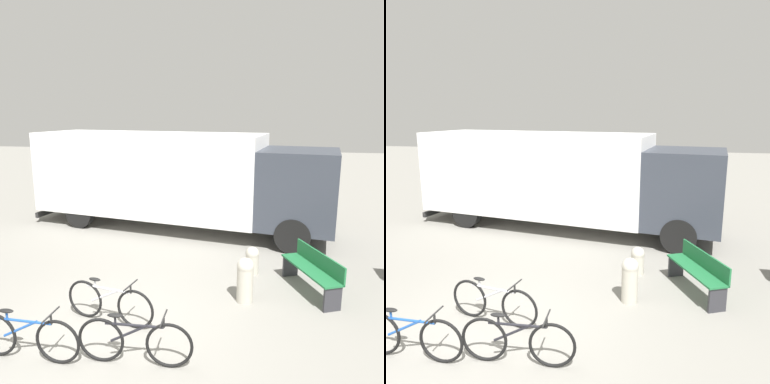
% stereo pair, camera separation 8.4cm
% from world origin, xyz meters
% --- Properties ---
extents(ground_plane, '(60.00, 60.00, 0.00)m').
position_xyz_m(ground_plane, '(0.00, 0.00, 0.00)').
color(ground_plane, gray).
extents(delivery_truck, '(9.16, 3.63, 2.85)m').
position_xyz_m(delivery_truck, '(-0.26, 5.77, 1.59)').
color(delivery_truck, white).
rests_on(delivery_truck, ground).
extents(park_bench, '(1.03, 1.64, 0.81)m').
position_xyz_m(park_bench, '(3.34, 2.15, 0.46)').
color(park_bench, '#1E6638').
rests_on(park_bench, ground).
extents(bicycle_near, '(1.64, 0.44, 0.75)m').
position_xyz_m(bicycle_near, '(-0.88, -0.76, 0.36)').
color(bicycle_near, black).
rests_on(bicycle_near, ground).
extents(bicycle_middle, '(1.62, 0.46, 0.75)m').
position_xyz_m(bicycle_middle, '(-0.11, 0.37, 0.36)').
color(bicycle_middle, black).
rests_on(bicycle_middle, ground).
extents(bicycle_far, '(1.64, 0.44, 0.75)m').
position_xyz_m(bicycle_far, '(0.66, -0.58, 0.36)').
color(bicycle_far, black).
rests_on(bicycle_far, ground).
extents(bollard_near_bench, '(0.32, 0.32, 0.85)m').
position_xyz_m(bollard_near_bench, '(2.07, 1.50, 0.46)').
color(bollard_near_bench, '#B2AD9E').
rests_on(bollard_near_bench, ground).
extents(bollard_far_bench, '(0.30, 0.30, 0.61)m').
position_xyz_m(bollard_far_bench, '(2.16, 2.77, 0.33)').
color(bollard_far_bench, '#B2AD9E').
rests_on(bollard_far_bench, ground).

